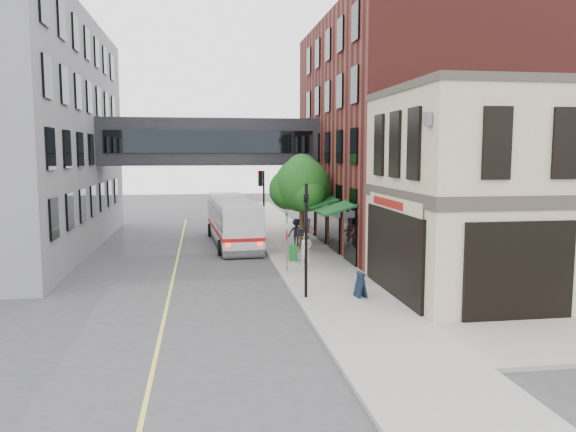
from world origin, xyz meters
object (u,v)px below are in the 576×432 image
object	(u,v)px
pedestrian_b	(308,233)
pedestrian_a	(306,249)
pedestrian_c	(296,232)
bus	(233,219)
newspaper_box	(293,253)
sandwich_board	(361,285)

from	to	relation	value
pedestrian_b	pedestrian_a	bearing A→B (deg)	-129.50
pedestrian_b	pedestrian_c	distance (m)	1.05
bus	newspaper_box	world-z (taller)	bus
pedestrian_a	bus	bearing A→B (deg)	103.84
pedestrian_b	pedestrian_c	xyz separation A→B (m)	(-0.56, 0.88, -0.06)
pedestrian_a	pedestrian_c	distance (m)	5.89
pedestrian_a	sandwich_board	xyz separation A→B (m)	(0.97, -6.56, -0.32)
pedestrian_a	newspaper_box	world-z (taller)	pedestrian_a
pedestrian_c	pedestrian_b	bearing A→B (deg)	-56.26
newspaper_box	pedestrian_b	bearing A→B (deg)	79.91
pedestrian_b	pedestrian_c	size ratio (longest dim) A/B	1.07
pedestrian_a	pedestrian_c	bearing A→B (deg)	76.64
pedestrian_b	pedestrian_c	world-z (taller)	pedestrian_b
bus	pedestrian_b	distance (m)	5.30
pedestrian_a	pedestrian_b	world-z (taller)	pedestrian_b
pedestrian_c	sandwich_board	bearing A→B (deg)	-86.70
sandwich_board	pedestrian_b	bearing A→B (deg)	82.14
sandwich_board	newspaper_box	bearing A→B (deg)	93.07
pedestrian_c	newspaper_box	bearing A→B (deg)	-100.58
pedestrian_b	pedestrian_c	bearing A→B (deg)	95.15
pedestrian_c	sandwich_board	size ratio (longest dim) A/B	1.67
pedestrian_a	pedestrian_b	size ratio (longest dim) A/B	0.92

